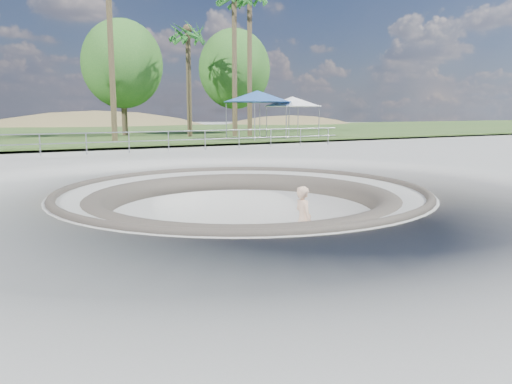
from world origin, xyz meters
TOP-DOWN VIEW (x-y plane):
  - ground at (0.00, 0.00)m, footprint 180.00×180.00m
  - skate_bowl at (0.00, 0.00)m, footprint 14.00×14.00m
  - grass_strip at (0.00, 34.00)m, footprint 180.00×36.00m
  - distant_hills at (3.78, 57.17)m, footprint 103.20×45.00m
  - safety_railing at (0.00, 12.00)m, footprint 25.00×0.06m
  - skateboard at (1.46, -0.88)m, footprint 0.82×0.47m
  - skater at (1.46, -0.88)m, footprint 0.53×0.75m
  - canopy_white at (13.33, 18.00)m, footprint 5.74×5.74m
  - canopy_blue at (10.47, 18.00)m, footprint 6.35×6.35m
  - palm_d at (7.47, 23.02)m, footprint 2.60×2.60m
  - palm_e at (10.61, 21.75)m, footprint 2.60×2.60m
  - palm_f at (11.77, 21.55)m, footprint 2.60×2.60m
  - bushy_tree_mid at (3.71, 27.25)m, footprint 6.21×5.65m
  - bushy_tree_right at (12.88, 26.31)m, footprint 6.11×5.55m

SIDE VIEW (x-z plane):
  - distant_hills at x=3.78m, z-range -21.32..7.28m
  - skateboard at x=1.46m, z-range -1.88..-1.79m
  - skate_bowl at x=0.00m, z-range -3.88..0.22m
  - skater at x=1.46m, z-range -1.82..0.12m
  - ground at x=0.00m, z-range 0.00..0.00m
  - grass_strip at x=0.00m, z-range 0.16..0.28m
  - safety_railing at x=0.00m, z-range 0.18..1.20m
  - canopy_white at x=13.33m, z-range 1.37..4.27m
  - canopy_blue at x=10.47m, z-range 1.51..4.79m
  - bushy_tree_right at x=12.88m, z-range 1.23..10.04m
  - bushy_tree_mid at x=3.71m, z-range 1.25..10.21m
  - palm_d at x=7.47m, z-range 3.24..11.92m
  - palm_e at x=10.61m, z-range 4.38..15.72m
  - palm_f at x=11.77m, z-range 4.46..16.00m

